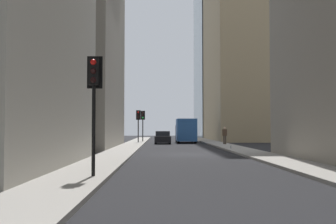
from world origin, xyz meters
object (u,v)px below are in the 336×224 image
(traffic_light_far_junction, at_px, (143,119))
(discarded_bottle, at_px, (231,147))
(delivery_truck, at_px, (186,131))
(pedestrian, at_px, (225,135))
(traffic_light_midblock, at_px, (138,119))
(sedan_black, at_px, (163,138))
(traffic_light_foreground, at_px, (94,87))

(traffic_light_far_junction, xyz_separation_m, discarded_bottle, (-17.23, -7.69, -2.65))
(delivery_truck, xyz_separation_m, pedestrian, (-8.16, -3.40, -0.36))
(delivery_truck, xyz_separation_m, discarded_bottle, (-16.67, -2.48, -1.21))
(traffic_light_midblock, xyz_separation_m, traffic_light_far_junction, (3.08, -0.38, 0.06))
(traffic_light_midblock, relative_size, pedestrian, 2.09)
(pedestrian, bearing_deg, traffic_light_far_junction, 44.66)
(traffic_light_midblock, xyz_separation_m, discarded_bottle, (-14.15, -8.08, -2.58))
(delivery_truck, xyz_separation_m, traffic_light_far_junction, (0.56, 5.21, 1.44))
(sedan_black, height_order, traffic_light_foreground, traffic_light_foreground)
(traffic_light_foreground, bearing_deg, discarded_bottle, -23.93)
(traffic_light_far_junction, bearing_deg, traffic_light_foreground, 179.85)
(delivery_truck, relative_size, pedestrian, 3.67)
(traffic_light_midblock, height_order, pedestrian, traffic_light_midblock)
(delivery_truck, bearing_deg, sedan_black, 139.49)
(traffic_light_foreground, relative_size, traffic_light_far_junction, 1.07)
(traffic_light_midblock, bearing_deg, discarded_bottle, -150.28)
(traffic_light_foreground, height_order, pedestrian, traffic_light_foreground)
(discarded_bottle, bearing_deg, traffic_light_foreground, 156.07)
(delivery_truck, relative_size, traffic_light_far_junction, 1.72)
(traffic_light_midblock, height_order, discarded_bottle, traffic_light_midblock)
(sedan_black, distance_m, traffic_light_midblock, 3.62)
(traffic_light_foreground, bearing_deg, sedan_black, -4.63)
(sedan_black, height_order, traffic_light_midblock, traffic_light_midblock)
(traffic_light_midblock, bearing_deg, sedan_black, -105.17)
(sedan_black, relative_size, traffic_light_midblock, 1.17)
(pedestrian, height_order, discarded_bottle, pedestrian)
(traffic_light_midblock, distance_m, discarded_bottle, 16.49)
(traffic_light_foreground, height_order, traffic_light_midblock, traffic_light_foreground)
(sedan_black, xyz_separation_m, traffic_light_far_junction, (3.84, 2.41, 2.23))
(delivery_truck, relative_size, traffic_light_foreground, 1.60)
(traffic_light_foreground, bearing_deg, traffic_light_far_junction, -0.15)
(traffic_light_far_junction, relative_size, pedestrian, 2.13)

